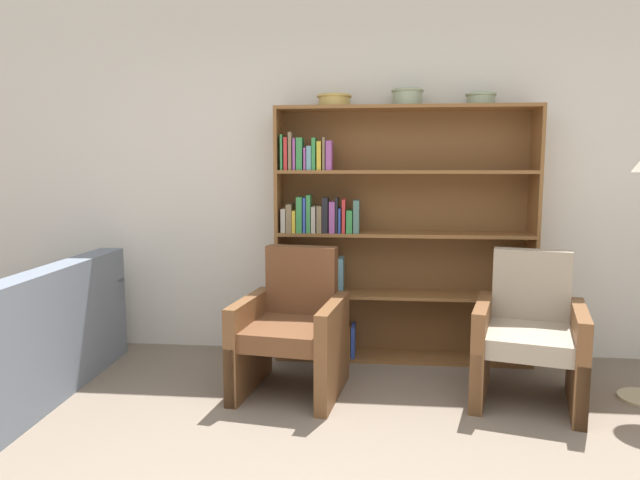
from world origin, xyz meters
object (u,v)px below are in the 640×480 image
Objects in this scene: bookshelf at (377,242)px; bowl_stoneware at (334,100)px; couch at (17,349)px; armchair_cushioned at (529,337)px; bowl_terracotta at (407,96)px; armchair_leather at (293,330)px; bowl_copper at (481,98)px.

bowl_stoneware is at bearing -177.15° from bookshelf.
couch is 3.24m from armchair_cushioned.
bowl_stoneware is at bearing -13.38° from armchair_cushioned.
armchair_leather is (-0.74, -0.68, -1.55)m from bowl_terracotta.
bowl_stoneware is 1.69m from armchair_leather.
armchair_cushioned is at bearing -42.19° from bowl_terracotta.
couch is 1.89× the size of armchair_leather.
bowl_stoneware and bowl_copper have the same top height.
bowl_copper is 0.13× the size of couch.
bookshelf is 1.09m from bowl_stoneware.
armchair_leather is (-0.54, -0.69, -0.49)m from bookshelf.
bowl_stoneware reaches higher than couch.
bookshelf is at bearing 175.53° from bowl_terracotta.
armchair_cushioned is (0.75, -0.68, -1.55)m from bowl_terracotta.
armchair_leather is 1.49m from armchair_cushioned.
bookshelf is at bearing -68.84° from couch.
bookshelf is 2.06× the size of armchair_cushioned.
bookshelf is 2.54m from couch.
bowl_stoneware is 1.04m from bowl_copper.
armchair_cushioned is (1.49, -0.00, 0.00)m from armchair_leather.
armchair_leather and armchair_cushioned have the same top height.
bowl_copper is 1.69m from armchair_cushioned.
bowl_terracotta reaches higher than bookshelf.
bowl_terracotta is 0.13× the size of couch.
armchair_leather reaches higher than couch.
couch is at bearing 19.02° from armchair_cushioned.
bowl_copper is 2.10m from armchair_leather.
bowl_terracotta is at bearing -129.62° from armchair_leather.
bowl_stoneware is (-0.32, -0.02, 1.04)m from bookshelf.
bowl_stoneware reaches higher than armchair_leather.
bookshelf is 1.08m from bowl_terracotta.
bowl_copper reaches higher than bookshelf.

